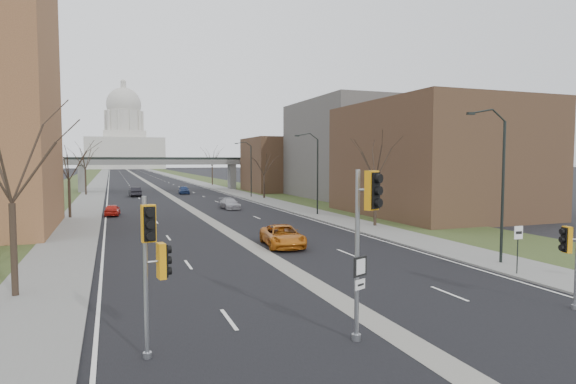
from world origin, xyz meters
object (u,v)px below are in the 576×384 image
car_right_near (283,236)px  car_right_far (184,190)px  signal_pole_left (153,253)px  signal_pole_median (365,223)px  car_left_far (135,192)px  car_right_mid (230,204)px  speed_limit_sign (518,241)px  car_left_near (112,210)px

car_right_near → car_right_far: (0.88, 53.77, -0.02)m
signal_pole_left → car_right_near: size_ratio=0.93×
signal_pole_median → car_left_far: bearing=68.8°
car_right_near → car_right_mid: (2.44, 25.97, -0.09)m
signal_pole_left → car_left_far: size_ratio=1.06×
speed_limit_sign → car_left_far: speed_limit_sign is taller
signal_pole_left → signal_pole_median: bearing=-18.6°
signal_pole_median → speed_limit_sign: (11.90, 5.33, -2.13)m
car_left_near → car_right_far: size_ratio=0.88×
car_left_far → car_left_near: bearing=79.1°
car_right_mid → car_right_far: (-1.56, 27.80, 0.07)m
car_right_near → car_right_far: car_right_near is taller
signal_pole_median → car_right_far: 71.37m
car_right_far → signal_pole_left: bearing=-95.6°
signal_pole_left → signal_pole_median: 6.64m
car_left_near → car_right_mid: car_right_mid is taller
car_left_far → car_right_mid: car_left_far is taller
car_right_far → car_right_mid: bearing=-83.6°
signal_pole_median → speed_limit_sign: bearing=-0.4°
signal_pole_median → car_right_mid: signal_pole_median is taller
signal_pole_left → car_left_near: (-1.07, 39.78, -2.58)m
car_left_near → car_right_near: 25.86m
signal_pole_left → car_left_far: (2.49, 67.03, -2.45)m
speed_limit_sign → car_right_far: 66.29m
signal_pole_left → car_right_mid: signal_pole_left is taller
car_right_mid → speed_limit_sign: bearing=-83.7°
signal_pole_median → car_left_far: signal_pole_median is taller
signal_pole_left → car_left_near: 39.88m
speed_limit_sign → car_right_far: (-7.64, 65.84, -1.10)m
car_left_far → car_right_far: bearing=-163.0°
car_right_near → signal_pole_median: bearing=-94.5°
speed_limit_sign → car_left_near: speed_limit_sign is taller
car_left_near → car_left_far: bearing=-92.8°
signal_pole_left → car_right_far: (10.78, 70.13, -2.50)m
signal_pole_median → car_left_near: size_ratio=1.53×
car_right_mid → signal_pole_left: bearing=-109.1°
signal_pole_median → car_right_far: bearing=62.0°
car_right_mid → car_right_far: size_ratio=1.06×
car_right_near → car_right_mid: 26.08m
car_left_near → car_right_near: size_ratio=0.70×
car_left_far → car_right_far: car_left_far is taller
car_right_mid → car_left_near: bearing=-172.0°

